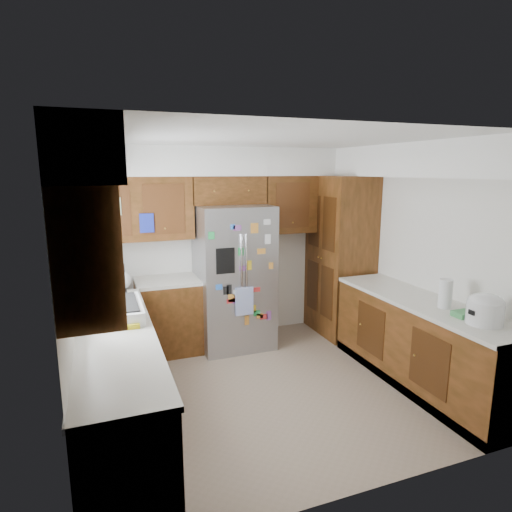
# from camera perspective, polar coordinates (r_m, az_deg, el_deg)

# --- Properties ---
(floor) EXTENTS (3.60, 3.60, 0.00)m
(floor) POSITION_cam_1_polar(r_m,az_deg,el_deg) (4.67, 1.85, -17.08)
(floor) COLOR tan
(floor) RESTS_ON ground
(room_shell) EXTENTS (3.64, 3.24, 2.52)m
(room_shell) POSITION_cam_1_polar(r_m,az_deg,el_deg) (4.42, -1.07, 6.18)
(room_shell) COLOR white
(room_shell) RESTS_ON ground
(left_counter_run) EXTENTS (1.36, 3.20, 0.92)m
(left_counter_run) POSITION_cam_1_polar(r_m,az_deg,el_deg) (4.22, -16.17, -14.25)
(left_counter_run) COLOR #3C250B
(left_counter_run) RESTS_ON ground
(right_counter_run) EXTENTS (0.63, 2.25, 0.92)m
(right_counter_run) POSITION_cam_1_polar(r_m,az_deg,el_deg) (4.86, 21.06, -11.16)
(right_counter_run) COLOR #3C250B
(right_counter_run) RESTS_ON ground
(pantry) EXTENTS (0.60, 0.90, 2.15)m
(pantry) POSITION_cam_1_polar(r_m,az_deg,el_deg) (5.93, 11.14, -0.00)
(pantry) COLOR #3C250B
(pantry) RESTS_ON ground
(fridge) EXTENTS (0.90, 0.79, 1.80)m
(fridge) POSITION_cam_1_polar(r_m,az_deg,el_deg) (5.40, -2.96, -2.82)
(fridge) COLOR #939397
(fridge) RESTS_ON ground
(bridge_cabinet) EXTENTS (0.96, 0.34, 0.35)m
(bridge_cabinet) POSITION_cam_1_polar(r_m,az_deg,el_deg) (5.46, -3.80, 8.75)
(bridge_cabinet) COLOR #3C250B
(bridge_cabinet) RESTS_ON fridge
(fridge_top_items) EXTENTS (0.67, 0.28, 0.28)m
(fridge_top_items) POSITION_cam_1_polar(r_m,az_deg,el_deg) (5.42, -5.79, 11.88)
(fridge_top_items) COLOR blue
(fridge_top_items) RESTS_ON bridge_cabinet
(sink_assembly) EXTENTS (0.52, 0.73, 0.37)m
(sink_assembly) POSITION_cam_1_polar(r_m,az_deg,el_deg) (4.08, -18.63, -6.88)
(sink_assembly) COLOR white
(sink_assembly) RESTS_ON left_counter_run
(left_counter_clutter) EXTENTS (0.40, 0.75, 0.38)m
(left_counter_clutter) POSITION_cam_1_polar(r_m,az_deg,el_deg) (4.78, -18.37, -3.41)
(left_counter_clutter) COLOR black
(left_counter_clutter) RESTS_ON left_counter_run
(rice_cooker) EXTENTS (0.31, 0.30, 0.27)m
(rice_cooker) POSITION_cam_1_polar(r_m,az_deg,el_deg) (4.18, 28.26, -6.18)
(rice_cooker) COLOR white
(rice_cooker) RESTS_ON right_counter_run
(paper_towel) EXTENTS (0.12, 0.12, 0.28)m
(paper_towel) POSITION_cam_1_polar(r_m,az_deg,el_deg) (4.50, 23.93, -4.61)
(paper_towel) COLOR white
(paper_towel) RESTS_ON right_counter_run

